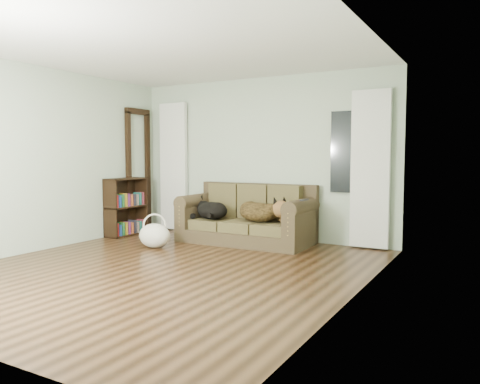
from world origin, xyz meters
The scene contains 15 objects.
floor centered at (0.00, 0.00, 0.00)m, with size 5.00×5.00×0.00m, color black.
ceiling centered at (0.00, 0.00, 2.60)m, with size 5.00×5.00×0.00m, color white.
wall_back centered at (0.00, 2.50, 1.30)m, with size 4.50×0.04×2.60m, color #ABB9A4.
wall_left centered at (-2.25, 0.00, 1.30)m, with size 0.04×5.00×2.60m, color #ABB9A4.
wall_right centered at (2.25, 0.00, 1.30)m, with size 0.04×5.00×2.60m, color #ABB9A4.
curtain_left centered at (-1.70, 2.42, 1.15)m, with size 0.55×0.08×2.25m, color white.
curtain_right centered at (1.80, 2.42, 1.15)m, with size 0.55×0.08×2.25m, color white.
window_pane centered at (1.45, 2.47, 1.40)m, with size 0.50×0.03×1.20m, color black.
door_casing centered at (-2.20, 2.05, 1.05)m, with size 0.07×0.60×2.10m, color black.
sofa centered at (0.01, 1.97, 0.45)m, with size 2.03×0.88×0.83m, color #413822.
dog_black_lab centered at (-0.58, 1.88, 0.48)m, with size 0.65×0.46×0.28m, color black.
dog_shepherd centered at (0.29, 1.95, 0.49)m, with size 0.72×0.51×0.32m, color black.
tv_remote centered at (1.05, 1.78, 0.73)m, with size 0.05×0.18×0.02m, color black.
tote_bag centered at (-0.96, 0.97, 0.16)m, with size 0.49×0.38×0.36m, color beige.
bookshelf centered at (-2.09, 1.61, 0.50)m, with size 0.29×0.78×0.97m, color black.
Camera 1 is at (3.44, -4.31, 1.34)m, focal length 35.00 mm.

